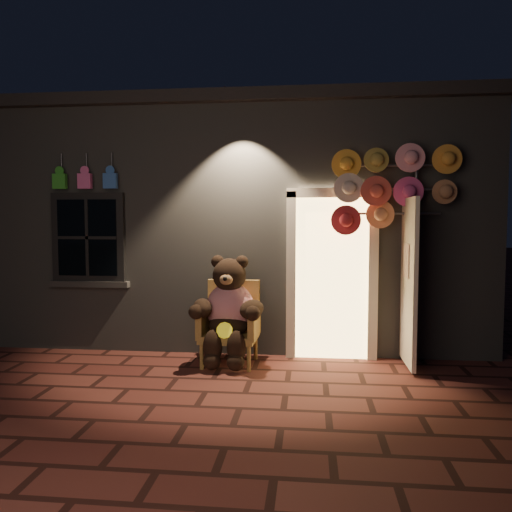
# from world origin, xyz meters

# --- Properties ---
(ground) EXTENTS (60.00, 60.00, 0.00)m
(ground) POSITION_xyz_m (0.00, 0.00, 0.00)
(ground) COLOR #5A2922
(ground) RESTS_ON ground
(shop_building) EXTENTS (7.30, 5.95, 3.51)m
(shop_building) POSITION_xyz_m (0.00, 3.99, 1.74)
(shop_building) COLOR slate
(shop_building) RESTS_ON ground
(wicker_armchair) EXTENTS (0.73, 0.66, 1.02)m
(wicker_armchair) POSITION_xyz_m (0.09, 1.10, 0.51)
(wicker_armchair) COLOR #B48B45
(wicker_armchair) RESTS_ON ground
(teddy_bear) EXTENTS (0.97, 0.76, 1.33)m
(teddy_bear) POSITION_xyz_m (0.09, 0.97, 0.68)
(teddy_bear) COLOR #B61328
(teddy_bear) RESTS_ON ground
(hat_rack) EXTENTS (1.51, 0.22, 2.67)m
(hat_rack) POSITION_xyz_m (2.02, 1.28, 2.19)
(hat_rack) COLOR #59595E
(hat_rack) RESTS_ON ground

